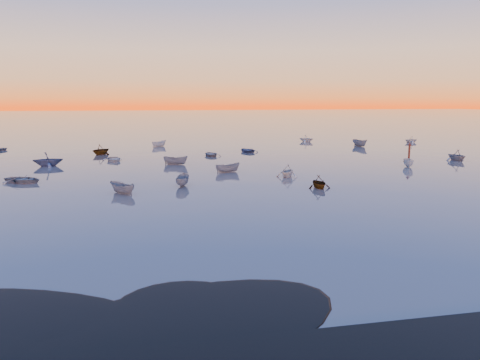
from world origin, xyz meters
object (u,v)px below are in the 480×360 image
object	(u,v)px
boat_near_left	(24,182)
boat_near_center	(228,172)
boat_near_right	(456,160)
channel_marker	(409,154)

from	to	relation	value
boat_near_left	boat_near_center	distance (m)	24.72
boat_near_left	boat_near_right	distance (m)	62.46
boat_near_left	boat_near_center	xyz separation A→B (m)	(24.56, 2.84, 0.00)
boat_near_right	boat_near_center	bearing A→B (deg)	-0.53
boat_near_right	boat_near_left	bearing A→B (deg)	-0.67
boat_near_right	channel_marker	xyz separation A→B (m)	(-8.02, 0.44, 1.20)
boat_near_left	boat_near_right	world-z (taller)	boat_near_right
boat_near_center	boat_near_right	bearing A→B (deg)	-94.55
boat_near_center	channel_marker	size ratio (longest dim) A/B	1.14
channel_marker	boat_near_center	bearing A→B (deg)	-170.35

